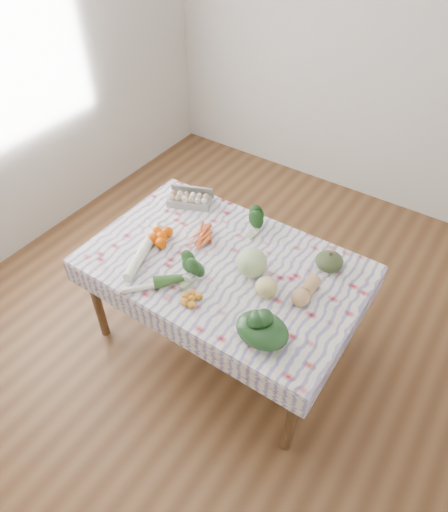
{
  "coord_description": "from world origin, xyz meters",
  "views": [
    {
      "loc": [
        1.1,
        -1.63,
        2.69
      ],
      "look_at": [
        0.0,
        0.0,
        0.82
      ],
      "focal_mm": 32.0,
      "sensor_mm": 36.0,
      "label": 1
    }
  ],
  "objects_px": {
    "egg_carton": "(189,201)",
    "grapefruit": "(266,287)",
    "dining_table": "(224,273)",
    "kabocha_squash": "(329,261)",
    "cabbage": "(252,263)",
    "butternut_squash": "(306,290)"
  },
  "relations": [
    {
      "from": "egg_carton",
      "to": "butternut_squash",
      "type": "distance_m",
      "value": 1.09
    },
    {
      "from": "butternut_squash",
      "to": "grapefruit",
      "type": "relative_size",
      "value": 1.79
    },
    {
      "from": "kabocha_squash",
      "to": "cabbage",
      "type": "relative_size",
      "value": 0.94
    },
    {
      "from": "dining_table",
      "to": "egg_carton",
      "type": "xyz_separation_m",
      "value": [
        -0.52,
        0.34,
        0.12
      ]
    },
    {
      "from": "kabocha_squash",
      "to": "cabbage",
      "type": "height_order",
      "value": "cabbage"
    },
    {
      "from": "grapefruit",
      "to": "butternut_squash",
      "type": "bearing_deg",
      "value": 31.68
    },
    {
      "from": "grapefruit",
      "to": "cabbage",
      "type": "bearing_deg",
      "value": 147.7
    },
    {
      "from": "kabocha_squash",
      "to": "grapefruit",
      "type": "distance_m",
      "value": 0.44
    },
    {
      "from": "dining_table",
      "to": "kabocha_squash",
      "type": "height_order",
      "value": "kabocha_squash"
    },
    {
      "from": "kabocha_squash",
      "to": "egg_carton",
      "type": "bearing_deg",
      "value": 178.77
    },
    {
      "from": "kabocha_squash",
      "to": "grapefruit",
      "type": "relative_size",
      "value": 1.32
    },
    {
      "from": "dining_table",
      "to": "butternut_squash",
      "type": "relative_size",
      "value": 7.15
    },
    {
      "from": "cabbage",
      "to": "kabocha_squash",
      "type": "bearing_deg",
      "value": 39.97
    },
    {
      "from": "butternut_squash",
      "to": "kabocha_squash",
      "type": "bearing_deg",
      "value": 88.73
    },
    {
      "from": "egg_carton",
      "to": "grapefruit",
      "type": "bearing_deg",
      "value": -48.84
    },
    {
      "from": "egg_carton",
      "to": "cabbage",
      "type": "bearing_deg",
      "value": -47.34
    },
    {
      "from": "kabocha_squash",
      "to": "cabbage",
      "type": "xyz_separation_m",
      "value": [
        -0.35,
        -0.3,
        0.03
      ]
    },
    {
      "from": "egg_carton",
      "to": "cabbage",
      "type": "xyz_separation_m",
      "value": [
        0.7,
        -0.32,
        0.05
      ]
    },
    {
      "from": "butternut_squash",
      "to": "dining_table",
      "type": "bearing_deg",
      "value": -174.96
    },
    {
      "from": "dining_table",
      "to": "grapefruit",
      "type": "distance_m",
      "value": 0.38
    },
    {
      "from": "cabbage",
      "to": "butternut_squash",
      "type": "xyz_separation_m",
      "value": [
        0.34,
        0.02,
        -0.04
      ]
    },
    {
      "from": "kabocha_squash",
      "to": "grapefruit",
      "type": "bearing_deg",
      "value": -116.75
    }
  ]
}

